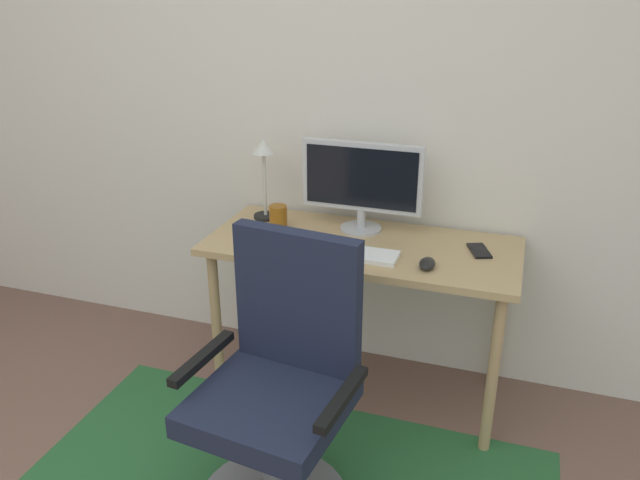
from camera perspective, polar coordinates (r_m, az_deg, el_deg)
wall_back at (r=2.89m, az=-2.42°, el=13.95°), size 6.00×0.10×2.60m
desk at (r=2.63m, az=3.79°, el=-2.02°), size 1.29×0.57×0.73m
monitor at (r=2.66m, az=3.85°, el=5.44°), size 0.52×0.18×0.39m
keyboard at (r=2.49m, az=2.23°, el=-1.11°), size 0.43×0.13×0.02m
computer_mouse at (r=2.40m, az=9.76°, el=-2.14°), size 0.06×0.10×0.03m
coffee_cup at (r=2.74m, az=-3.84°, el=2.13°), size 0.08×0.08×0.10m
cell_phone at (r=2.59m, az=14.33°, el=-0.95°), size 0.11×0.16×0.01m
desk_lamp at (r=2.80m, az=-5.14°, el=6.96°), size 0.11×0.11×0.37m
office_chair at (r=2.19m, az=-3.78°, el=-15.03°), size 0.59×0.53×0.99m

